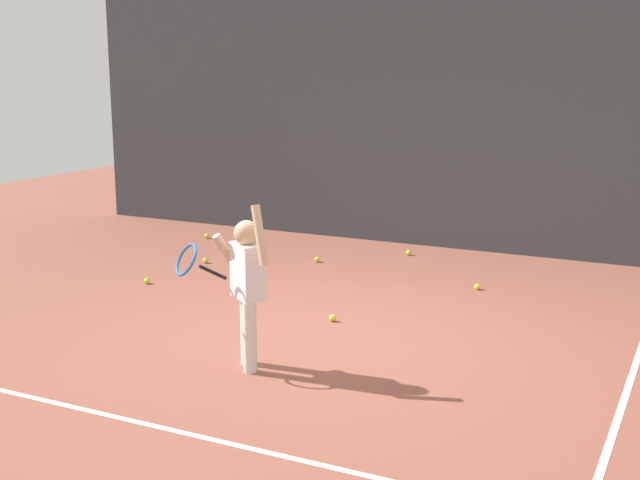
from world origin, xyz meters
The scene contains 15 objects.
ground_plane centered at (0.00, 0.00, 0.00)m, with size 20.00×20.00×0.00m, color brown.
court_line_baseline centered at (0.00, -2.19, 0.00)m, with size 9.00×0.05×0.00m, color white.
back_fence_windscreen centered at (0.00, 4.01, 1.92)m, with size 11.29×0.08×3.83m, color #383D42.
fence_post_0 centered at (-5.50, 4.07, 1.99)m, with size 0.09×0.09×3.98m, color slate.
fence_post_1 centered at (-2.75, 4.07, 1.99)m, with size 0.09×0.09×3.98m, color slate.
fence_post_2 centered at (0.00, 4.07, 1.99)m, with size 0.09×0.09×3.98m, color slate.
tennis_player centered at (-0.22, -0.97, 0.73)m, with size 0.89×0.52×1.35m.
tennis_ball_0 centered at (-0.43, 3.34, 0.03)m, with size 0.07×0.07×0.07m, color #CCE033.
tennis_ball_1 centered at (0.80, 2.13, 0.03)m, with size 0.07×0.07×0.07m, color #CCE033.
tennis_ball_2 centered at (-2.55, 0.75, 0.03)m, with size 0.07×0.07×0.07m, color #CCE033.
tennis_ball_3 centered at (-3.31, 3.07, 0.03)m, with size 0.07×0.07×0.07m, color #CCE033.
tennis_ball_4 centered at (-2.51, 1.84, 0.03)m, with size 0.07×0.07×0.07m, color #CCE033.
tennis_ball_5 centered at (-0.12, 0.42, 0.03)m, with size 0.07×0.07×0.07m, color #CCE033.
tennis_ball_6 centered at (-1.31, 2.49, 0.03)m, with size 0.07×0.07×0.07m, color #CCE033.
tennis_ball_7 centered at (-3.08, 3.50, 0.03)m, with size 0.07×0.07×0.07m, color #CCE033.
Camera 1 is at (3.07, -6.35, 2.40)m, focal length 46.46 mm.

